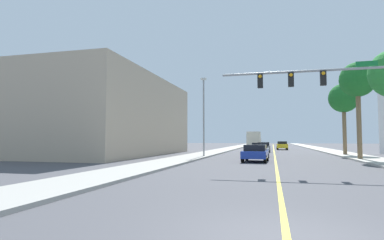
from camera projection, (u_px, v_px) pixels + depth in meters
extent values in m
plane|color=#47474C|center=(274.00, 152.00, 46.22)|extent=(192.00, 192.00, 0.00)
cube|color=#9E9B93|center=(220.00, 151.00, 48.23)|extent=(3.22, 168.00, 0.15)
cube|color=#B2ADA3|center=(333.00, 152.00, 44.21)|extent=(3.22, 168.00, 0.15)
cube|color=yellow|center=(274.00, 151.00, 46.22)|extent=(0.16, 144.00, 0.01)
cube|color=tan|center=(99.00, 117.00, 37.27)|extent=(15.46, 23.73, 8.93)
cylinder|color=gray|center=(309.00, 71.00, 17.83)|extent=(9.97, 0.14, 0.14)
cube|color=black|center=(323.00, 78.00, 17.61)|extent=(0.32, 0.24, 0.84)
sphere|color=orange|center=(323.00, 73.00, 17.49)|extent=(0.20, 0.20, 0.20)
cube|color=black|center=(291.00, 80.00, 18.05)|extent=(0.32, 0.24, 0.84)
sphere|color=orange|center=(291.00, 75.00, 17.93)|extent=(0.20, 0.20, 0.20)
cube|color=black|center=(260.00, 81.00, 18.48)|extent=(0.32, 0.24, 0.84)
sphere|color=orange|center=(260.00, 76.00, 18.36)|extent=(0.20, 0.20, 0.20)
cube|color=#147233|center=(367.00, 64.00, 17.10)|extent=(1.10, 0.04, 0.28)
cylinder|color=gray|center=(204.00, 118.00, 31.63)|extent=(0.16, 0.16, 7.70)
cube|color=beige|center=(204.00, 79.00, 31.87)|extent=(0.56, 0.28, 0.20)
cone|color=#287F33|center=(379.00, 77.00, 19.75)|extent=(0.54, 1.72, 1.45)
cylinder|color=brown|center=(359.00, 119.00, 27.12)|extent=(0.40, 0.40, 6.93)
sphere|color=#1E6B28|center=(358.00, 79.00, 27.33)|extent=(3.05, 3.05, 3.05)
cone|color=#1E6B28|center=(369.00, 81.00, 27.20)|extent=(0.57, 1.44, 1.17)
cone|color=#1E6B28|center=(362.00, 83.00, 27.90)|extent=(1.48, 1.26, 1.59)
cone|color=#1E6B28|center=(350.00, 84.00, 28.22)|extent=(1.22, 0.83, 1.42)
cone|color=#1E6B28|center=(347.00, 82.00, 27.41)|extent=(0.65, 1.79, 1.36)
cone|color=#1E6B28|center=(354.00, 80.00, 26.70)|extent=(1.37, 1.08, 1.57)
cone|color=#1E6B28|center=(366.00, 80.00, 26.44)|extent=(1.39, 1.03, 1.44)
cylinder|color=brown|center=(344.00, 126.00, 34.60)|extent=(0.41, 0.41, 6.29)
sphere|color=#1E6B28|center=(344.00, 98.00, 34.79)|extent=(3.23, 3.23, 3.23)
cone|color=#1E6B28|center=(353.00, 100.00, 34.67)|extent=(0.61, 1.56, 1.16)
cone|color=#1E6B28|center=(346.00, 101.00, 35.52)|extent=(1.45, 0.95, 1.72)
cone|color=#1E6B28|center=(336.00, 101.00, 35.65)|extent=(1.17, 1.05, 1.55)
cone|color=#1E6B28|center=(334.00, 100.00, 35.19)|extent=(0.63, 1.31, 1.46)
cone|color=#1E6B28|center=(340.00, 99.00, 34.11)|extent=(1.41, 1.08, 1.87)
cone|color=#1E6B28|center=(351.00, 99.00, 33.91)|extent=(1.42, 1.37, 1.46)
cube|color=#BCBCC1|center=(260.00, 151.00, 32.99)|extent=(1.94, 3.94, 0.59)
cube|color=black|center=(260.00, 145.00, 32.99)|extent=(1.66, 1.97, 0.55)
cylinder|color=black|center=(253.00, 153.00, 34.50)|extent=(0.24, 0.65, 0.64)
cylinder|color=black|center=(267.00, 153.00, 34.16)|extent=(0.24, 0.65, 0.64)
cylinder|color=black|center=(252.00, 154.00, 31.79)|extent=(0.24, 0.65, 0.64)
cylinder|color=black|center=(268.00, 154.00, 31.45)|extent=(0.24, 0.65, 0.64)
cube|color=#1E389E|center=(255.00, 154.00, 25.42)|extent=(2.08, 3.89, 0.57)
cube|color=black|center=(255.00, 148.00, 25.46)|extent=(1.77, 1.96, 0.49)
cylinder|color=black|center=(247.00, 157.00, 26.95)|extent=(0.25, 0.65, 0.64)
cylinder|color=black|center=(267.00, 157.00, 26.45)|extent=(0.25, 0.65, 0.64)
cylinder|color=black|center=(243.00, 159.00, 24.37)|extent=(0.25, 0.65, 0.64)
cylinder|color=black|center=(265.00, 159.00, 23.87)|extent=(0.25, 0.65, 0.64)
cube|color=gold|center=(282.00, 146.00, 54.36)|extent=(1.84, 4.46, 0.69)
cube|color=black|center=(282.00, 143.00, 54.25)|extent=(1.59, 2.29, 0.45)
cylinder|color=black|center=(277.00, 148.00, 56.14)|extent=(0.23, 0.64, 0.64)
cylinder|color=black|center=(286.00, 148.00, 55.78)|extent=(0.23, 0.64, 0.64)
cylinder|color=black|center=(278.00, 148.00, 52.91)|extent=(0.23, 0.64, 0.64)
cylinder|color=black|center=(287.00, 148.00, 52.54)|extent=(0.23, 0.64, 0.64)
cube|color=slate|center=(263.00, 148.00, 43.77)|extent=(1.89, 3.92, 0.62)
cube|color=black|center=(263.00, 144.00, 43.65)|extent=(1.61, 1.97, 0.49)
cylinder|color=black|center=(258.00, 150.00, 45.27)|extent=(0.24, 0.65, 0.64)
cylinder|color=black|center=(269.00, 150.00, 44.93)|extent=(0.24, 0.65, 0.64)
cylinder|color=black|center=(258.00, 150.00, 42.57)|extent=(0.24, 0.65, 0.64)
cylinder|color=black|center=(269.00, 150.00, 42.23)|extent=(0.24, 0.65, 0.64)
cube|color=silver|center=(255.00, 142.00, 63.37)|extent=(2.41, 2.28, 1.60)
cube|color=beige|center=(254.00, 139.00, 59.50)|extent=(2.43, 5.84, 2.78)
cylinder|color=black|center=(250.00, 146.00, 63.59)|extent=(0.28, 0.90, 0.90)
cylinder|color=black|center=(261.00, 146.00, 63.06)|extent=(0.28, 0.90, 0.90)
cylinder|color=black|center=(248.00, 147.00, 58.28)|extent=(0.28, 0.90, 0.90)
cylinder|color=black|center=(259.00, 147.00, 57.75)|extent=(0.28, 0.90, 0.90)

